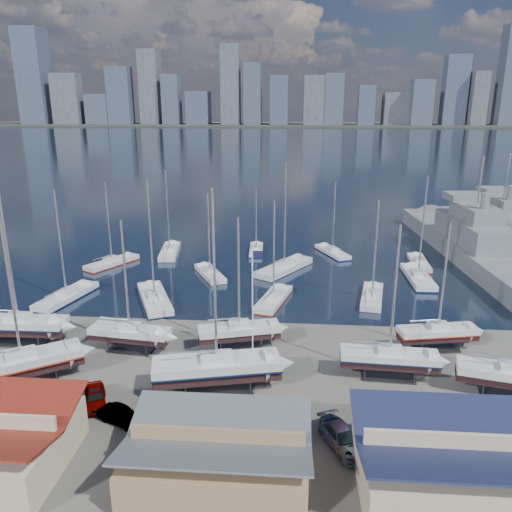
# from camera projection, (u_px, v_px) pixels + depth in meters

# --- Properties ---
(ground) EXTENTS (1400.00, 1400.00, 0.00)m
(ground) POSITION_uv_depth(u_px,v_px,m) (242.00, 364.00, 49.60)
(ground) COLOR #605E59
(ground) RESTS_ON ground
(water) EXTENTS (1400.00, 600.00, 0.40)m
(water) POSITION_uv_depth(u_px,v_px,m) (288.00, 142.00, 345.32)
(water) COLOR #1B263E
(water) RESTS_ON ground
(far_shore) EXTENTS (1400.00, 80.00, 2.20)m
(far_shore) POSITION_uv_depth(u_px,v_px,m) (292.00, 125.00, 592.94)
(far_shore) COLOR #2D332D
(far_shore) RESTS_ON ground
(skyline) EXTENTS (639.14, 43.80, 107.69)m
(skyline) POSITION_uv_depth(u_px,v_px,m) (286.00, 91.00, 576.49)
(skyline) COLOR #475166
(skyline) RESTS_ON far_shore
(shed_grey) EXTENTS (12.60, 8.40, 4.17)m
(shed_grey) POSITION_uv_depth(u_px,v_px,m) (218.00, 453.00, 33.72)
(shed_grey) COLOR #8C6B4C
(shed_grey) RESTS_ON ground
(shed_blue) EXTENTS (13.65, 9.45, 4.71)m
(shed_blue) POSITION_uv_depth(u_px,v_px,m) (461.00, 462.00, 32.46)
(shed_blue) COLOR #BFB293
(shed_blue) RESTS_ON ground
(sailboat_cradle_0) EXTENTS (10.29, 2.94, 16.56)m
(sailboat_cradle_0) POSITION_uv_depth(u_px,v_px,m) (19.00, 325.00, 53.47)
(sailboat_cradle_0) COLOR #2D2D33
(sailboat_cradle_0) RESTS_ON ground
(sailboat_cradle_1) EXTENTS (10.38, 8.36, 16.97)m
(sailboat_cradle_1) POSITION_uv_depth(u_px,v_px,m) (22.00, 364.00, 45.43)
(sailboat_cradle_1) COLOR #2D2D33
(sailboat_cradle_1) RESTS_ON ground
(sailboat_cradle_2) EXTENTS (8.69, 3.42, 13.97)m
(sailboat_cradle_2) POSITION_uv_depth(u_px,v_px,m) (130.00, 333.00, 51.85)
(sailboat_cradle_2) COLOR #2D2D33
(sailboat_cradle_2) RESTS_ON ground
(sailboat_cradle_3) EXTENTS (11.91, 5.71, 18.37)m
(sailboat_cradle_3) POSITION_uv_depth(u_px,v_px,m) (217.00, 368.00, 44.57)
(sailboat_cradle_3) COLOR #2D2D33
(sailboat_cradle_3) RESTS_ON ground
(sailboat_cradle_4) EXTENTS (8.89, 4.65, 14.13)m
(sailboat_cradle_4) POSITION_uv_depth(u_px,v_px,m) (239.00, 331.00, 52.31)
(sailboat_cradle_4) COLOR #2D2D33
(sailboat_cradle_4) RESTS_ON ground
(sailboat_cradle_5) EXTENTS (9.25, 3.09, 14.83)m
(sailboat_cradle_5) POSITION_uv_depth(u_px,v_px,m) (389.00, 358.00, 46.65)
(sailboat_cradle_5) COLOR #2D2D33
(sailboat_cradle_5) RESTS_ON ground
(sailboat_cradle_6) EXTENTS (8.66, 3.94, 13.70)m
(sailboat_cradle_6) POSITION_uv_depth(u_px,v_px,m) (438.00, 333.00, 51.97)
(sailboat_cradle_6) COLOR #2D2D33
(sailboat_cradle_6) RESTS_ON ground
(sailboat_cradle_7) EXTENTS (9.54, 4.70, 15.07)m
(sailboat_cradle_7) POSITION_uv_depth(u_px,v_px,m) (512.00, 375.00, 43.61)
(sailboat_cradle_7) COLOR #2D2D33
(sailboat_cradle_7) RESTS_ON ground
(sailboat_moored_0) EXTENTS (5.32, 10.67, 15.37)m
(sailboat_moored_0) POSITION_uv_depth(u_px,v_px,m) (67.00, 298.00, 65.83)
(sailboat_moored_0) COLOR black
(sailboat_moored_0) RESTS_ON water
(sailboat_moored_1) EXTENTS (7.03, 9.40, 14.01)m
(sailboat_moored_1) POSITION_uv_depth(u_px,v_px,m) (112.00, 263.00, 79.98)
(sailboat_moored_1) COLOR black
(sailboat_moored_1) RESTS_ON water
(sailboat_moored_2) EXTENTS (4.06, 10.29, 15.13)m
(sailboat_moored_2) POSITION_uv_depth(u_px,v_px,m) (170.00, 252.00, 85.83)
(sailboat_moored_2) COLOR black
(sailboat_moored_2) RESTS_ON water
(sailboat_moored_3) EXTENTS (7.40, 11.57, 16.82)m
(sailboat_moored_3) POSITION_uv_depth(u_px,v_px,m) (155.00, 300.00, 64.84)
(sailboat_moored_3) COLOR black
(sailboat_moored_3) RESTS_ON water
(sailboat_moored_4) EXTENTS (6.08, 8.84, 13.10)m
(sailboat_moored_4) POSITION_uv_depth(u_px,v_px,m) (210.00, 274.00, 74.86)
(sailboat_moored_4) COLOR black
(sailboat_moored_4) RESTS_ON water
(sailboat_moored_5) EXTENTS (2.63, 8.13, 12.00)m
(sailboat_moored_5) POSITION_uv_depth(u_px,v_px,m) (256.00, 250.00, 87.08)
(sailboat_moored_5) COLOR black
(sailboat_moored_5) RESTS_ON water
(sailboat_moored_6) EXTENTS (4.94, 9.80, 14.11)m
(sailboat_moored_6) POSITION_uv_depth(u_px,v_px,m) (273.00, 300.00, 64.94)
(sailboat_moored_6) COLOR black
(sailboat_moored_6) RESTS_ON water
(sailboat_moored_7) EXTENTS (8.96, 11.50, 17.47)m
(sailboat_moored_7) POSITION_uv_depth(u_px,v_px,m) (284.00, 269.00, 77.27)
(sailboat_moored_7) COLOR black
(sailboat_moored_7) RESTS_ON water
(sailboat_moored_8) EXTENTS (5.91, 9.00, 13.12)m
(sailboat_moored_8) POSITION_uv_depth(u_px,v_px,m) (332.00, 253.00, 85.70)
(sailboat_moored_8) COLOR black
(sailboat_moored_8) RESTS_ON water
(sailboat_moored_9) EXTENTS (4.25, 9.55, 13.94)m
(sailboat_moored_9) POSITION_uv_depth(u_px,v_px,m) (372.00, 298.00, 65.78)
(sailboat_moored_9) COLOR black
(sailboat_moored_9) RESTS_ON water
(sailboat_moored_10) EXTENTS (3.16, 10.79, 16.08)m
(sailboat_moored_10) POSITION_uv_depth(u_px,v_px,m) (418.00, 278.00, 73.04)
(sailboat_moored_10) COLOR black
(sailboat_moored_10) RESTS_ON water
(sailboat_moored_11) EXTENTS (2.94, 8.99, 13.26)m
(sailboat_moored_11) POSITION_uv_depth(u_px,v_px,m) (419.00, 264.00, 79.83)
(sailboat_moored_11) COLOR black
(sailboat_moored_11) RESTS_ON water
(naval_ship_east) EXTENTS (12.18, 53.80, 18.80)m
(naval_ship_east) POSITION_uv_depth(u_px,v_px,m) (472.00, 248.00, 83.64)
(naval_ship_east) COLOR slate
(naval_ship_east) RESTS_ON water
(naval_ship_west) EXTENTS (10.35, 44.23, 17.94)m
(naval_ship_west) POSITION_uv_depth(u_px,v_px,m) (499.00, 233.00, 93.52)
(naval_ship_west) COLOR slate
(naval_ship_west) RESTS_ON water
(car_a) EXTENTS (3.36, 4.72, 1.49)m
(car_a) POSITION_uv_depth(u_px,v_px,m) (95.00, 397.00, 42.70)
(car_a) COLOR gray
(car_a) RESTS_ON ground
(car_b) EXTENTS (4.23, 2.96, 1.32)m
(car_b) POSITION_uv_depth(u_px,v_px,m) (121.00, 416.00, 40.25)
(car_b) COLOR gray
(car_b) RESTS_ON ground
(car_c) EXTENTS (3.60, 5.87, 1.52)m
(car_c) POSITION_uv_depth(u_px,v_px,m) (267.00, 425.00, 38.98)
(car_c) COLOR gray
(car_c) RESTS_ON ground
(car_d) EXTENTS (4.00, 5.54, 1.49)m
(car_d) POSITION_uv_depth(u_px,v_px,m) (342.00, 437.00, 37.50)
(car_d) COLOR gray
(car_d) RESTS_ON ground
(flagpole) EXTENTS (1.04, 0.12, 11.73)m
(flagpole) POSITION_uv_depth(u_px,v_px,m) (253.00, 297.00, 48.54)
(flagpole) COLOR white
(flagpole) RESTS_ON ground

